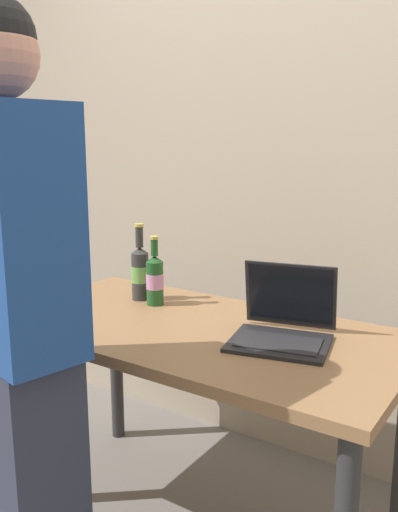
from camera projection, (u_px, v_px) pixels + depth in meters
The scene contains 6 objects.
desk at pixel (195, 353), 1.91m from camera, with size 1.43×0.73×0.77m.
laptop at pixel (284, 324), 1.75m from camera, with size 0.36×0.36×0.23m.
beer_bottle_green at pixel (140, 271), 2.18m from camera, with size 0.07×0.07×0.31m.
beer_bottle_amber at pixel (155, 279), 2.12m from camera, with size 0.07×0.07×0.27m.
person_figure at pixel (14, 335), 1.44m from camera, with size 0.46×0.35×1.74m.
back_wall at pixel (285, 164), 2.34m from camera, with size 6.00×0.10×2.60m, color tan.
Camera 1 is at (1.01, -1.49, 1.40)m, focal length 38.35 mm.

